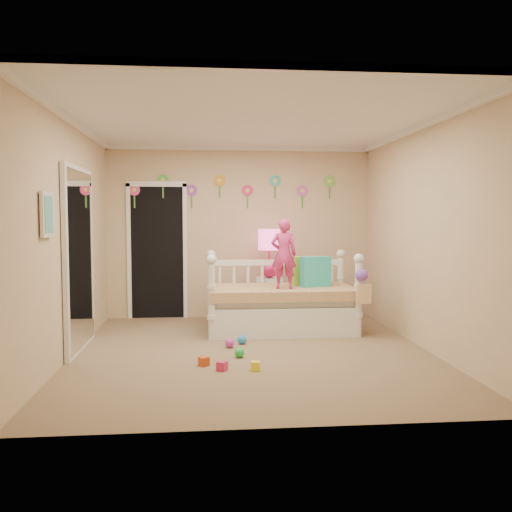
{
  "coord_description": "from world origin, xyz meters",
  "views": [
    {
      "loc": [
        -0.52,
        -6.02,
        1.52
      ],
      "look_at": [
        0.1,
        0.6,
        1.05
      ],
      "focal_mm": 37.9,
      "sensor_mm": 36.0,
      "label": 1
    }
  ],
  "objects": [
    {
      "name": "hanging_bag",
      "position": [
        1.43,
        0.54,
        0.65
      ],
      "size": [
        0.2,
        0.16,
        0.36
      ],
      "primitive_type": null,
      "color": "beige",
      "rests_on": "daybed"
    },
    {
      "name": "left_wall",
      "position": [
        -2.0,
        0.0,
        1.3
      ],
      "size": [
        0.01,
        4.5,
        2.6
      ],
      "primitive_type": "cube",
      "color": "tan",
      "rests_on": "floor"
    },
    {
      "name": "wall_picture",
      "position": [
        -1.97,
        -0.9,
        1.55
      ],
      "size": [
        0.05,
        0.34,
        0.42
      ],
      "primitive_type": "cube",
      "color": "white",
      "rests_on": "left_wall"
    },
    {
      "name": "right_wall",
      "position": [
        2.0,
        0.0,
        1.3
      ],
      "size": [
        0.01,
        4.5,
        2.6
      ],
      "primitive_type": "cube",
      "color": "tan",
      "rests_on": "floor"
    },
    {
      "name": "child",
      "position": [
        0.49,
        0.93,
        1.05
      ],
      "size": [
        0.35,
        0.25,
        0.91
      ],
      "primitive_type": "imported",
      "rotation": [
        0.0,
        0.0,
        3.03
      ],
      "color": "#D22F77",
      "rests_on": "daybed"
    },
    {
      "name": "toy_scatter",
      "position": [
        -0.3,
        -0.18,
        0.06
      ],
      "size": [
        1.22,
        1.5,
        0.11
      ],
      "primitive_type": null,
      "rotation": [
        0.0,
        0.0,
        0.37
      ],
      "color": "#996666",
      "rests_on": "floor"
    },
    {
      "name": "back_wall",
      "position": [
        0.0,
        2.25,
        1.3
      ],
      "size": [
        4.0,
        0.01,
        2.6
      ],
      "primitive_type": "cube",
      "color": "tan",
      "rests_on": "floor"
    },
    {
      "name": "closet_doorway",
      "position": [
        -1.25,
        2.23,
        1.03
      ],
      "size": [
        0.9,
        0.04,
        2.07
      ],
      "primitive_type": "cube",
      "color": "black",
      "rests_on": "back_wall"
    },
    {
      "name": "table_lamp",
      "position": [
        0.41,
        1.83,
        1.12
      ],
      "size": [
        0.33,
        0.33,
        0.72
      ],
      "color": "#D71C64",
      "rests_on": "nightstand"
    },
    {
      "name": "crown_molding",
      "position": [
        0.0,
        0.0,
        2.57
      ],
      "size": [
        4.0,
        4.5,
        0.06
      ],
      "primitive_type": null,
      "color": "white",
      "rests_on": "ceiling"
    },
    {
      "name": "pillow_lime",
      "position": [
        0.87,
        1.3,
        0.79
      ],
      "size": [
        0.44,
        0.24,
        0.39
      ],
      "primitive_type": "cube",
      "rotation": [
        0.0,
        0.0,
        0.23
      ],
      "color": "#91CF3F",
      "rests_on": "daybed"
    },
    {
      "name": "daybed",
      "position": [
        0.49,
        1.11,
        0.54
      ],
      "size": [
        1.98,
        1.07,
        1.07
      ],
      "primitive_type": null,
      "rotation": [
        0.0,
        0.0,
        -0.01
      ],
      "color": "white",
      "rests_on": "floor"
    },
    {
      "name": "nightstand",
      "position": [
        0.41,
        1.83,
        0.32
      ],
      "size": [
        0.41,
        0.32,
        0.64
      ],
      "primitive_type": "cube",
      "rotation": [
        0.0,
        0.0,
        -0.09
      ],
      "color": "white",
      "rests_on": "floor"
    },
    {
      "name": "ceiling",
      "position": [
        0.0,
        0.0,
        2.6
      ],
      "size": [
        4.0,
        4.5,
        0.01
      ],
      "primitive_type": "cube",
      "color": "white",
      "rests_on": "floor"
    },
    {
      "name": "mirror_closet",
      "position": [
        -1.96,
        0.3,
        1.05
      ],
      "size": [
        0.07,
        1.3,
        2.1
      ],
      "primitive_type": "cube",
      "color": "white",
      "rests_on": "left_wall"
    },
    {
      "name": "floor",
      "position": [
        0.0,
        0.0,
        0.0
      ],
      "size": [
        4.0,
        4.5,
        0.01
      ],
      "primitive_type": "cube",
      "color": "#7F684C",
      "rests_on": "ground"
    },
    {
      "name": "pillow_turquoise",
      "position": [
        0.95,
        1.1,
        0.8
      ],
      "size": [
        0.43,
        0.25,
        0.41
      ],
      "primitive_type": "cube",
      "rotation": [
        0.0,
        0.0,
        0.3
      ],
      "color": "#26C29B",
      "rests_on": "daybed"
    },
    {
      "name": "flower_decals",
      "position": [
        -0.09,
        2.24,
        1.94
      ],
      "size": [
        3.4,
        0.02,
        0.5
      ],
      "primitive_type": null,
      "color": "#B2668C",
      "rests_on": "back_wall"
    }
  ]
}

